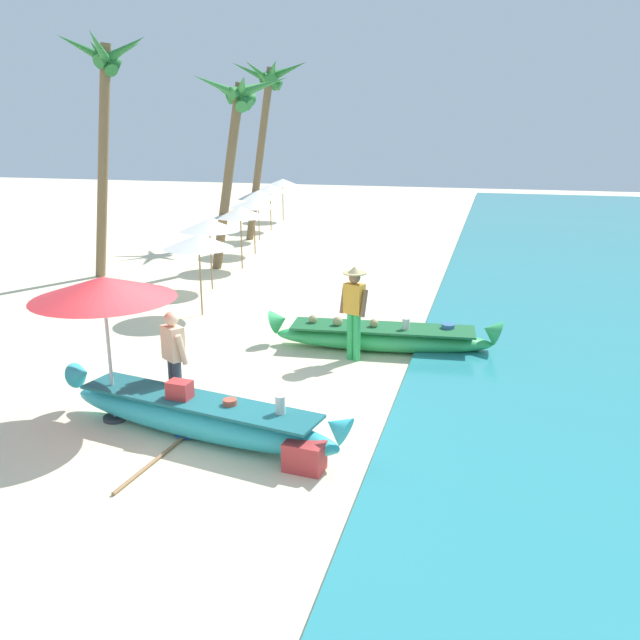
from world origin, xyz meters
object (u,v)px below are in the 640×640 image
(person_vendor_hatted, at_px, (354,306))
(palm_tree_leaning_seaward, at_px, (268,95))
(cooler_box, at_px, (304,456))
(person_tourist_customer, at_px, (174,357))
(patio_umbrella_large, at_px, (103,289))
(boat_green_midground, at_px, (382,337))
(palm_tree_tall_inland, at_px, (105,89))
(palm_tree_mid_cluster, at_px, (237,112))
(paddle, at_px, (164,453))
(boat_cyan_foreground, at_px, (198,416))

(person_vendor_hatted, relative_size, palm_tree_leaning_seaward, 0.27)
(palm_tree_leaning_seaward, relative_size, cooler_box, 12.96)
(person_tourist_customer, xyz_separation_m, patio_umbrella_large, (-0.80, -0.48, 1.12))
(boat_green_midground, height_order, palm_tree_leaning_seaward, palm_tree_leaning_seaward)
(palm_tree_tall_inland, height_order, cooler_box, palm_tree_tall_inland)
(person_tourist_customer, bearing_deg, palm_tree_mid_cluster, 105.80)
(palm_tree_leaning_seaward, bearing_deg, cooler_box, -69.65)
(person_vendor_hatted, relative_size, cooler_box, 3.55)
(patio_umbrella_large, distance_m, cooler_box, 3.78)
(palm_tree_leaning_seaward, bearing_deg, person_tourist_customer, -76.25)
(person_tourist_customer, distance_m, palm_tree_mid_cluster, 11.23)
(palm_tree_tall_inland, distance_m, cooler_box, 13.58)
(palm_tree_leaning_seaward, xyz_separation_m, paddle, (4.27, -16.88, -5.29))
(person_vendor_hatted, distance_m, patio_umbrella_large, 4.72)
(palm_tree_leaning_seaward, distance_m, paddle, 18.19)
(palm_tree_leaning_seaward, xyz_separation_m, cooler_box, (6.22, -16.78, -5.12))
(boat_green_midground, xyz_separation_m, palm_tree_tall_inland, (-8.48, 4.48, 4.95))
(boat_green_midground, distance_m, person_vendor_hatted, 1.13)
(patio_umbrella_large, height_order, palm_tree_mid_cluster, palm_tree_mid_cluster)
(patio_umbrella_large, bearing_deg, person_vendor_hatted, 50.57)
(person_vendor_hatted, distance_m, palm_tree_mid_cluster, 9.42)
(boat_green_midground, height_order, paddle, boat_green_midground)
(boat_cyan_foreground, bearing_deg, palm_tree_leaning_seaward, 105.44)
(patio_umbrella_large, relative_size, palm_tree_mid_cluster, 0.38)
(person_vendor_hatted, bearing_deg, palm_tree_mid_cluster, 125.23)
(boat_cyan_foreground, distance_m, person_tourist_customer, 1.13)
(person_vendor_hatted, distance_m, cooler_box, 4.39)
(boat_cyan_foreground, relative_size, palm_tree_mid_cluster, 0.82)
(palm_tree_tall_inland, bearing_deg, patio_umbrella_large, -59.61)
(palm_tree_mid_cluster, relative_size, cooler_box, 11.30)
(boat_cyan_foreground, relative_size, cooler_box, 9.26)
(person_vendor_hatted, relative_size, person_tourist_customer, 1.11)
(palm_tree_leaning_seaward, bearing_deg, patio_umbrella_large, -79.36)
(person_tourist_customer, bearing_deg, boat_green_midground, 55.88)
(person_tourist_customer, relative_size, patio_umbrella_large, 0.74)
(cooler_box, bearing_deg, palm_tree_leaning_seaward, 116.67)
(palm_tree_tall_inland, relative_size, cooler_box, 13.13)
(palm_tree_tall_inland, relative_size, palm_tree_leaning_seaward, 1.01)
(boat_green_midground, bearing_deg, patio_umbrella_large, -128.25)
(palm_tree_mid_cluster, bearing_deg, palm_tree_tall_inland, -147.45)
(palm_tree_leaning_seaward, bearing_deg, palm_tree_tall_inland, -106.09)
(paddle, bearing_deg, boat_green_midground, 67.50)
(palm_tree_tall_inland, height_order, palm_tree_leaning_seaward, palm_tree_tall_inland)
(palm_tree_mid_cluster, distance_m, cooler_box, 13.34)
(person_tourist_customer, distance_m, palm_tree_tall_inland, 11.03)
(paddle, bearing_deg, boat_cyan_foreground, 71.14)
(palm_tree_mid_cluster, distance_m, paddle, 12.84)
(palm_tree_tall_inland, distance_m, paddle, 12.61)
(person_tourist_customer, distance_m, patio_umbrella_large, 1.46)
(cooler_box, distance_m, paddle, 1.97)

